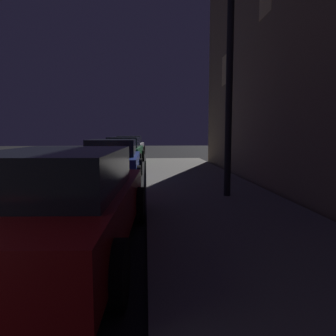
# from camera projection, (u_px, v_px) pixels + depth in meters

# --- Properties ---
(car_red) EXTENTS (2.24, 4.68, 1.43)m
(car_red) POSITION_uv_depth(u_px,v_px,m) (62.00, 202.00, 4.28)
(car_red) COLOR maroon
(car_red) RESTS_ON ground
(car_blue) EXTENTS (2.01, 4.25, 1.43)m
(car_blue) POSITION_uv_depth(u_px,v_px,m) (113.00, 161.00, 10.86)
(car_blue) COLOR navy
(car_blue) RESTS_ON ground
(car_green) EXTENTS (2.14, 4.63, 1.43)m
(car_green) POSITION_uv_depth(u_px,v_px,m) (124.00, 150.00, 16.83)
(car_green) COLOR #19592D
(car_green) RESTS_ON ground
(car_white) EXTENTS (2.21, 4.51, 1.43)m
(car_white) POSITION_uv_depth(u_px,v_px,m) (130.00, 146.00, 23.07)
(car_white) COLOR silver
(car_white) RESTS_ON ground
(street_lamp) EXTENTS (0.44, 0.44, 4.92)m
(street_lamp) POSITION_uv_depth(u_px,v_px,m) (230.00, 54.00, 7.20)
(street_lamp) COLOR black
(street_lamp) RESTS_ON sidewalk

